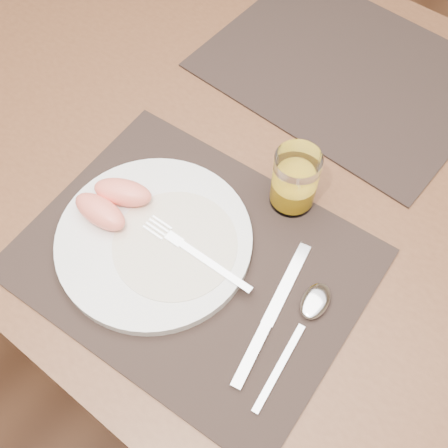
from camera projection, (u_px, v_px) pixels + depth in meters
ground at (255, 328)px, 1.50m from camera, size 5.00×5.00×0.00m
table at (274, 187)px, 0.93m from camera, size 1.40×0.90×0.75m
placemat_near at (193, 261)px, 0.77m from camera, size 0.47×0.38×0.00m
placemat_far at (346, 70)px, 0.95m from camera, size 0.46×0.36×0.00m
plate at (154, 240)px, 0.77m from camera, size 0.27×0.27×0.02m
plate_dressing at (175, 244)px, 0.76m from camera, size 0.17×0.17×0.00m
fork at (188, 249)px, 0.75m from camera, size 0.17×0.02×0.00m
knife at (267, 324)px, 0.71m from camera, size 0.06×0.22×0.01m
spoon at (310, 310)px, 0.72m from camera, size 0.05×0.19×0.01m
juice_glass at (294, 182)px, 0.78m from camera, size 0.06×0.06×0.10m
grapefruit_wedges at (112, 202)px, 0.77m from camera, size 0.09×0.10×0.03m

